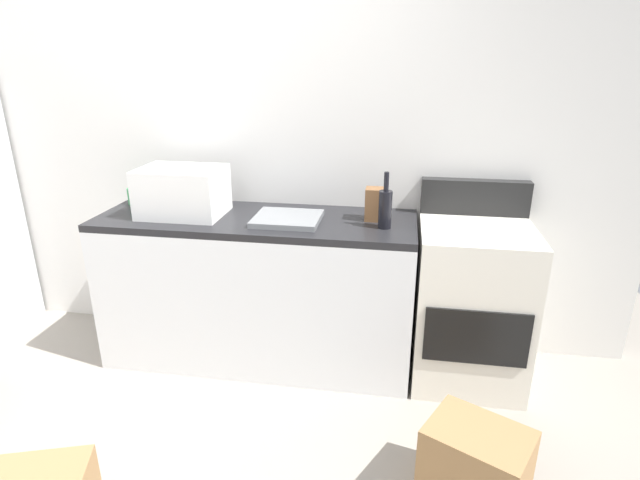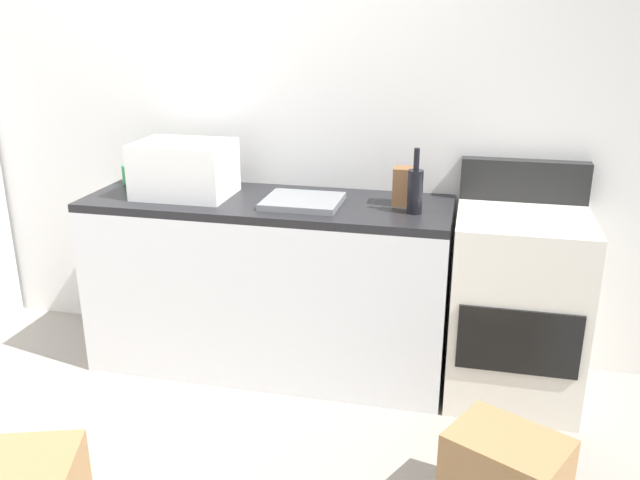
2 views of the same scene
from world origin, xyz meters
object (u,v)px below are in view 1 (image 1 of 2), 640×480
Objects in this scene: wine_bottle at (385,208)px; knife_block at (374,204)px; stove_oven at (470,302)px; cardboard_box_medium at (475,467)px; coffee_mug at (134,196)px; microwave at (182,192)px.

wine_bottle is 1.67× the size of knife_block.
wine_bottle is (-0.49, -0.07, 0.54)m from stove_oven.
stove_oven is 0.97m from cardboard_box_medium.
stove_oven is at bearing 8.64° from wine_bottle.
stove_oven is 11.00× the size of coffee_mug.
microwave is at bearing -175.97° from knife_block.
knife_block is (-0.06, 0.13, -0.02)m from wine_bottle.
microwave is 1.14m from wine_bottle.
cardboard_box_medium is (0.44, -0.85, -0.83)m from wine_bottle.
cardboard_box_medium is (-0.05, -0.93, -0.29)m from stove_oven.
knife_block is 0.45× the size of cardboard_box_medium.
coffee_mug is (-2.02, 0.13, 0.48)m from stove_oven.
wine_bottle is (1.14, -0.05, -0.03)m from microwave.
coffee_mug is 0.56× the size of knife_block.
microwave is 1.53× the size of wine_bottle.
stove_oven is at bearing 86.69° from cardboard_box_medium.
knife_block is at bearing 4.03° from microwave.
knife_block reaches higher than cardboard_box_medium.
stove_oven reaches higher than knife_block.
coffee_mug is 0.25× the size of cardboard_box_medium.
cardboard_box_medium is at bearing -62.71° from wine_bottle.
wine_bottle is at bearing 117.29° from cardboard_box_medium.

